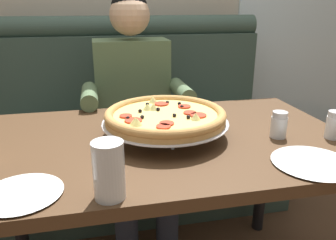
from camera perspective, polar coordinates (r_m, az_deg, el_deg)
name	(u,v)px	position (r m, az deg, el deg)	size (l,w,h in m)	color
booth_bench	(135,136)	(2.15, -5.67, -2.77)	(1.76, 0.78, 1.13)	#384C42
dining_table	(161,160)	(1.25, -1.12, -6.78)	(1.37, 0.82, 0.74)	#4C331E
diner_main	(135,101)	(1.79, -5.74, 3.30)	(0.54, 0.64, 1.27)	#2D3342
pizza	(165,116)	(1.20, -0.48, 0.61)	(0.46, 0.46, 0.11)	silver
shaker_pepper_flakes	(279,127)	(1.27, 18.40, -1.06)	(0.06, 0.06, 0.10)	white
shaker_oregano	(334,127)	(1.34, 26.50, -1.06)	(0.06, 0.06, 0.10)	white
plate_near_left	(21,191)	(0.94, -23.84, -11.11)	(0.21, 0.21, 0.02)	white
plate_near_right	(313,161)	(1.11, 23.57, -6.42)	(0.25, 0.25, 0.02)	white
drinking_glass	(109,174)	(0.84, -10.05, -9.06)	(0.08, 0.08, 0.15)	silver
patio_chair	(256,74)	(3.57, 14.89, 7.68)	(0.43, 0.43, 0.86)	black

